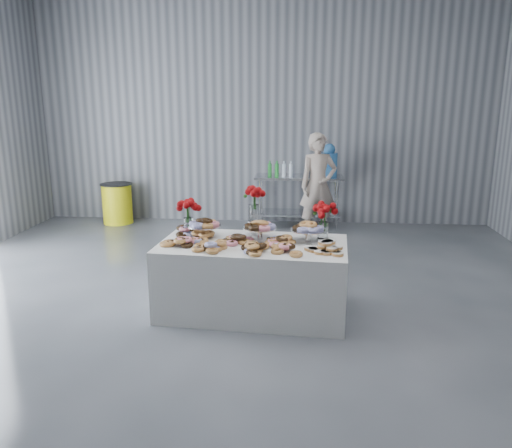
{
  "coord_description": "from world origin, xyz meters",
  "views": [
    {
      "loc": [
        0.63,
        -4.42,
        2.18
      ],
      "look_at": [
        0.19,
        0.78,
        0.87
      ],
      "focal_mm": 35.0,
      "sensor_mm": 36.0,
      "label": 1
    }
  ],
  "objects_px": {
    "display_table": "(253,278)",
    "prep_table": "(299,192)",
    "water_jug": "(329,162)",
    "person": "(318,186)",
    "trash_barrel": "(117,203)"
  },
  "relations": [
    {
      "from": "display_table",
      "to": "water_jug",
      "type": "relative_size",
      "value": 3.43
    },
    {
      "from": "display_table",
      "to": "water_jug",
      "type": "distance_m",
      "value": 3.85
    },
    {
      "from": "water_jug",
      "to": "display_table",
      "type": "bearing_deg",
      "value": -104.77
    },
    {
      "from": "person",
      "to": "trash_barrel",
      "type": "xyz_separation_m",
      "value": [
        -3.55,
        0.58,
        -0.47
      ]
    },
    {
      "from": "display_table",
      "to": "prep_table",
      "type": "bearing_deg",
      "value": 82.78
    },
    {
      "from": "person",
      "to": "prep_table",
      "type": "bearing_deg",
      "value": 99.06
    },
    {
      "from": "prep_table",
      "to": "trash_barrel",
      "type": "height_order",
      "value": "prep_table"
    },
    {
      "from": "display_table",
      "to": "trash_barrel",
      "type": "relative_size",
      "value": 2.64
    },
    {
      "from": "prep_table",
      "to": "water_jug",
      "type": "height_order",
      "value": "water_jug"
    },
    {
      "from": "display_table",
      "to": "person",
      "type": "bearing_deg",
      "value": 75.93
    },
    {
      "from": "display_table",
      "to": "prep_table",
      "type": "distance_m",
      "value": 3.69
    },
    {
      "from": "water_jug",
      "to": "person",
      "type": "bearing_deg",
      "value": -108.38
    },
    {
      "from": "trash_barrel",
      "to": "prep_table",
      "type": "bearing_deg",
      "value": 0.0
    },
    {
      "from": "person",
      "to": "trash_barrel",
      "type": "height_order",
      "value": "person"
    },
    {
      "from": "prep_table",
      "to": "trash_barrel",
      "type": "distance_m",
      "value": 3.26
    }
  ]
}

